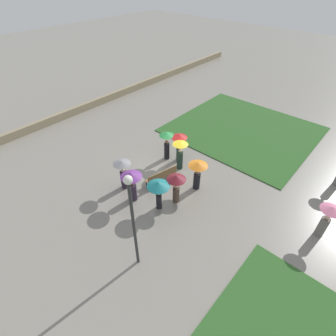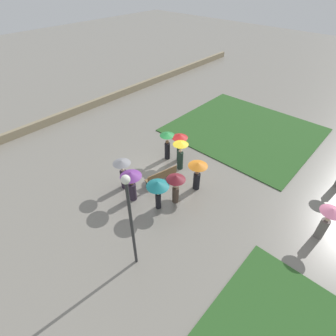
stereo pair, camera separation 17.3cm
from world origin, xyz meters
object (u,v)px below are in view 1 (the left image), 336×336
(crowd_person_red, at_px, (179,142))
(crowd_person_green, at_px, (167,142))
(lamp_post, at_px, (132,214))
(crowd_person_yellow, at_px, (180,151))
(park_bench, at_px, (162,176))
(crowd_person_purple, at_px, (132,181))
(crowd_person_grey, at_px, (123,171))
(lone_walker_far_path, at_px, (328,217))
(crowd_person_maroon, at_px, (176,183))
(crowd_person_teal, at_px, (158,188))
(crowd_person_orange, at_px, (198,171))

(crowd_person_red, bearing_deg, crowd_person_green, 89.98)
(lamp_post, distance_m, crowd_person_yellow, 6.94)
(park_bench, xyz_separation_m, crowd_person_purple, (1.99, -0.21, 0.84))
(park_bench, distance_m, crowd_person_grey, 2.23)
(lamp_post, distance_m, lone_walker_far_path, 8.67)
(crowd_person_yellow, bearing_deg, crowd_person_red, 107.82)
(lamp_post, xyz_separation_m, crowd_person_maroon, (-3.79, -1.11, -1.78))
(crowd_person_maroon, relative_size, crowd_person_grey, 0.96)
(crowd_person_yellow, distance_m, crowd_person_grey, 3.60)
(park_bench, xyz_separation_m, crowd_person_grey, (1.68, -1.28, 0.73))
(crowd_person_green, xyz_separation_m, lone_walker_far_path, (-0.26, 9.32, -0.08))
(crowd_person_yellow, relative_size, crowd_person_red, 1.02)
(crowd_person_purple, bearing_deg, crowd_person_maroon, 145.60)
(park_bench, relative_size, crowd_person_teal, 1.11)
(crowd_person_red, distance_m, crowd_person_purple, 4.32)
(crowd_person_teal, distance_m, crowd_person_red, 4.28)
(crowd_person_green, relative_size, lone_walker_far_path, 1.03)
(crowd_person_grey, bearing_deg, crowd_person_red, -58.24)
(crowd_person_maroon, bearing_deg, crowd_person_orange, -117.46)
(crowd_person_grey, bearing_deg, crowd_person_yellow, -68.86)
(crowd_person_yellow, relative_size, crowd_person_purple, 1.06)
(crowd_person_orange, relative_size, crowd_person_yellow, 0.91)
(lone_walker_far_path, bearing_deg, crowd_person_orange, -96.77)
(lamp_post, relative_size, crowd_person_maroon, 2.68)
(park_bench, bearing_deg, crowd_person_maroon, 82.77)
(park_bench, bearing_deg, crowd_person_teal, 52.27)
(crowd_person_yellow, relative_size, crowd_person_grey, 1.05)
(crowd_person_purple, bearing_deg, crowd_person_grey, -88.16)
(crowd_person_grey, bearing_deg, park_bench, -86.63)
(crowd_person_teal, relative_size, lone_walker_far_path, 0.96)
(crowd_person_maroon, height_order, crowd_person_purple, crowd_person_purple)
(park_bench, xyz_separation_m, crowd_person_red, (-2.31, -0.65, 0.92))
(crowd_person_purple, bearing_deg, crowd_person_green, -146.04)
(crowd_person_teal, height_order, crowd_person_maroon, crowd_person_maroon)
(crowd_person_yellow, xyz_separation_m, crowd_person_maroon, (2.32, 1.66, 0.00))
(crowd_person_orange, height_order, lone_walker_far_path, lone_walker_far_path)
(crowd_person_orange, distance_m, lone_walker_far_path, 6.34)
(lamp_post, height_order, crowd_person_red, lamp_post)
(crowd_person_yellow, relative_size, crowd_person_maroon, 1.09)
(lone_walker_far_path, bearing_deg, crowd_person_yellow, -104.66)
(crowd_person_grey, bearing_deg, crowd_person_orange, -98.45)
(crowd_person_maroon, height_order, crowd_person_grey, crowd_person_grey)
(crowd_person_yellow, bearing_deg, lamp_post, -91.86)
(crowd_person_red, distance_m, lone_walker_far_path, 8.64)
(lamp_post, xyz_separation_m, lone_walker_far_path, (-6.61, 5.29, -1.87))
(park_bench, bearing_deg, crowd_person_grey, -23.76)
(crowd_person_teal, relative_size, crowd_person_yellow, 0.90)
(park_bench, bearing_deg, crowd_person_purple, 7.46)
(crowd_person_orange, relative_size, crowd_person_grey, 0.96)
(lamp_post, bearing_deg, lone_walker_far_path, 141.30)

